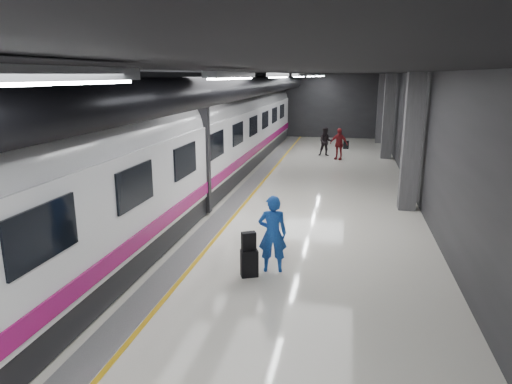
# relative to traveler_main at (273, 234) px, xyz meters

# --- Properties ---
(ground) EXTENTS (40.00, 40.00, 0.00)m
(ground) POSITION_rel_traveler_main_xyz_m (-0.95, 3.89, -0.90)
(ground) COLOR beige
(ground) RESTS_ON ground
(platform_hall) EXTENTS (10.02, 40.02, 4.51)m
(platform_hall) POSITION_rel_traveler_main_xyz_m (-1.23, 4.85, 2.64)
(platform_hall) COLOR black
(platform_hall) RESTS_ON ground
(train) EXTENTS (3.05, 38.00, 4.05)m
(train) POSITION_rel_traveler_main_xyz_m (-4.19, 3.89, 1.17)
(train) COLOR black
(train) RESTS_ON ground
(traveler_main) EXTENTS (0.72, 0.54, 1.80)m
(traveler_main) POSITION_rel_traveler_main_xyz_m (0.00, 0.00, 0.00)
(traveler_main) COLOR blue
(traveler_main) RESTS_ON ground
(suitcase_main) EXTENTS (0.44, 0.37, 0.62)m
(suitcase_main) POSITION_rel_traveler_main_xyz_m (-0.46, -0.39, -0.59)
(suitcase_main) COLOR black
(suitcase_main) RESTS_ON ground
(shoulder_bag) EXTENTS (0.35, 0.30, 0.42)m
(shoulder_bag) POSITION_rel_traveler_main_xyz_m (-0.47, -0.38, -0.07)
(shoulder_bag) COLOR black
(shoulder_bag) RESTS_ON suitcase_main
(traveler_far_a) EXTENTS (0.85, 0.71, 1.59)m
(traveler_far_a) POSITION_rel_traveler_main_xyz_m (0.33, 15.92, -0.10)
(traveler_far_a) COLOR black
(traveler_far_a) RESTS_ON ground
(traveler_far_b) EXTENTS (1.06, 0.71, 1.68)m
(traveler_far_b) POSITION_rel_traveler_main_xyz_m (1.07, 14.97, -0.06)
(traveler_far_b) COLOR maroon
(traveler_far_b) RESTS_ON ground
(suitcase_far) EXTENTS (0.34, 0.23, 0.50)m
(suitcase_far) POSITION_rel_traveler_main_xyz_m (1.44, 18.74, -0.65)
(suitcase_far) COLOR black
(suitcase_far) RESTS_ON ground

